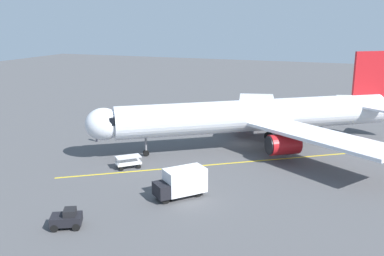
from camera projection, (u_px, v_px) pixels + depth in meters
ground_plane at (244, 145)px, 54.72m from camera, size 220.00×220.00×0.00m
apron_lead_in_line at (243, 162)px, 48.30m from camera, size 32.85×23.22×0.01m
airplane at (258, 116)px, 52.81m from camera, size 35.11×31.11×11.50m
ground_crew_marshaller at (96, 135)px, 56.11m from camera, size 0.42×0.47×1.71m
ground_crew_wing_walker at (186, 129)px, 59.29m from camera, size 0.42×0.47×1.71m
baggage_cart_near_nose at (128, 162)px, 46.40m from camera, size 2.84×2.81×1.27m
tug_portside at (67, 219)px, 33.17m from camera, size 2.73×2.39×1.50m
box_truck_starboard_side at (181, 183)px, 38.61m from camera, size 4.50×4.75×2.62m
box_truck_rear_apron at (199, 117)px, 64.00m from camera, size 4.99×3.81×2.62m
safety_cone_nose_left at (194, 173)px, 44.08m from camera, size 0.32×0.32×0.55m
safety_cone_nose_right at (147, 122)px, 65.92m from camera, size 0.32×0.32×0.55m
safety_cone_wing_port at (115, 130)px, 61.19m from camera, size 0.32×0.32×0.55m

